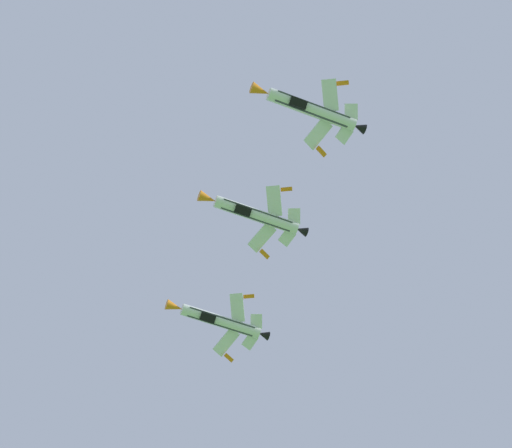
{
  "coord_description": "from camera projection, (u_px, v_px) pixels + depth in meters",
  "views": [
    {
      "loc": [
        -5.7,
        -0.12,
        1.58
      ],
      "look_at": [
        -27.29,
        64.33,
        107.17
      ],
      "focal_mm": 64.11,
      "sensor_mm": 36.0,
      "label": 1
    }
  ],
  "objects": [
    {
      "name": "fighter_jet_lead",
      "position": [
        310.0,
        109.0,
        117.16
      ],
      "size": [
        13.05,
        11.55,
        6.13
      ],
      "rotation": [
        0.0,
        0.64,
        2.28
      ],
      "color": "white"
    },
    {
      "name": "fighter_jet_left_wing",
      "position": [
        254.0,
        214.0,
        124.87
      ],
      "size": [
        13.05,
        11.74,
        5.47
      ],
      "rotation": [
        0.0,
        0.54,
        2.28
      ],
      "color": "white"
    },
    {
      "name": "fighter_jet_right_wing",
      "position": [
        219.0,
        321.0,
        133.01
      ],
      "size": [
        13.05,
        11.65,
        5.75
      ],
      "rotation": [
        0.0,
        0.59,
        2.28
      ],
      "color": "white"
    }
  ]
}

